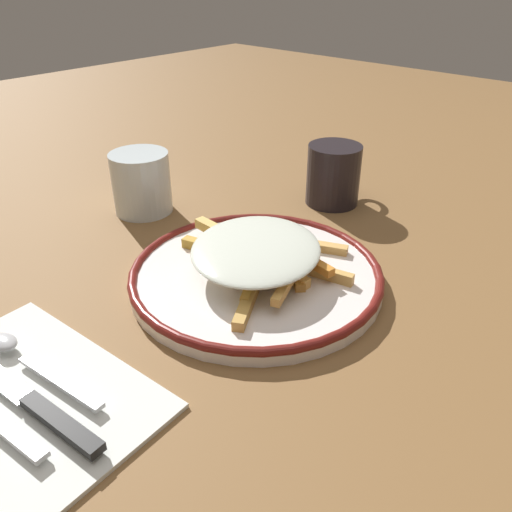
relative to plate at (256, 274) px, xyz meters
The scene contains 8 objects.
ground_plane 0.01m from the plate, ahead, with size 2.60×2.60×0.00m, color brown.
plate is the anchor object (origin of this frame).
fries_heap 0.03m from the plate, 63.64° to the right, with size 0.21×0.22×0.04m.
napkin 0.27m from the plate, behind, with size 0.16×0.23×0.01m, color white.
knife 0.27m from the plate, behind, with size 0.04×0.21×0.01m.
spoon 0.25m from the plate, 166.57° to the left, with size 0.03×0.15×0.01m.
water_glass 0.26m from the plate, 82.70° to the left, with size 0.08×0.08×0.09m, color silver.
coffee_mug 0.25m from the plate, 14.93° to the left, with size 0.11×0.08×0.09m.
Camera 1 is at (-0.37, -0.34, 0.33)m, focal length 36.31 mm.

